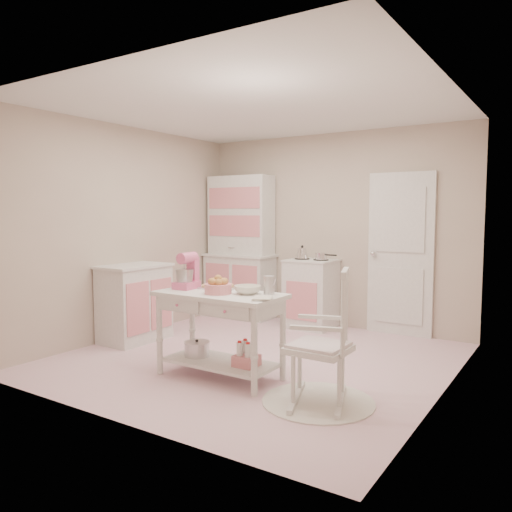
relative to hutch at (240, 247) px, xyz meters
The scene contains 14 objects.
room_shell 2.23m from the hutch, 50.70° to the right, with size 3.84×3.84×2.62m.
door 2.32m from the hutch, ahead, with size 0.82×0.05×2.04m, color silver.
hutch is the anchor object (origin of this frame).
stove 1.33m from the hutch, ahead, with size 0.62×0.57×0.92m, color silver.
base_cabinet 1.93m from the hutch, 98.47° to the right, with size 0.54×0.84×0.92m, color silver.
lace_rug 3.59m from the hutch, 44.48° to the right, with size 0.92×0.92×0.01m, color white.
rocking_chair 3.47m from the hutch, 44.48° to the right, with size 0.48×0.72×1.10m, color silver.
work_table 2.80m from the hutch, 59.09° to the right, with size 1.20×0.60×0.80m, color silver.
stand_mixer 2.51m from the hutch, 67.10° to the right, with size 0.20×0.28×0.34m, color #E25F90.
cookie_tray 2.50m from the hutch, 59.92° to the right, with size 0.34×0.24×0.02m, color silver.
bread_basket 2.78m from the hutch, 59.27° to the right, with size 0.25×0.25×0.09m, color pink.
mixing_bowl 2.81m from the hutch, 53.67° to the right, with size 0.25×0.25×0.08m, color silver.
metal_pitcher 2.85m from the hutch, 49.80° to the right, with size 0.10×0.10×0.17m, color silver.
recipe_book 3.08m from the hutch, 53.03° to the right, with size 0.16×0.22×0.02m, color silver.
Camera 1 is at (2.81, -4.33, 1.54)m, focal length 35.00 mm.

